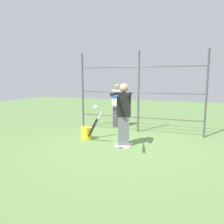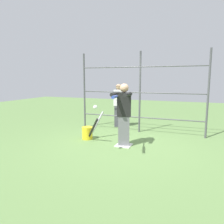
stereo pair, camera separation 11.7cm
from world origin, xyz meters
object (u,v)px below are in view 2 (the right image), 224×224
baseball_bat_swinging (115,97)px  softball_in_flight (95,107)px  batter (124,113)px  bat_bucket (88,132)px  bystander_behind_fence (118,105)px

baseball_bat_swinging → softball_in_flight: size_ratio=8.74×
batter → softball_in_flight: bearing=67.0°
batter → softball_in_flight: 1.00m
baseball_bat_swinging → bat_bucket: bearing=-41.9°
softball_in_flight → batter: bearing=-113.0°
batter → bat_bucket: size_ratio=2.04×
batter → softball_in_flight: batter is taller
softball_in_flight → baseball_bat_swinging: bearing=177.7°
bat_bucket → bystander_behind_fence: (-0.25, -1.87, 0.60)m
softball_in_flight → bystander_behind_fence: size_ratio=0.06×
batter → baseball_bat_swinging: batter is taller
batter → bystander_behind_fence: size_ratio=1.05×
baseball_bat_swinging → bystander_behind_fence: 3.22m
softball_in_flight → bystander_behind_fence: bearing=-80.0°
softball_in_flight → bystander_behind_fence: (0.52, -2.99, -0.31)m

